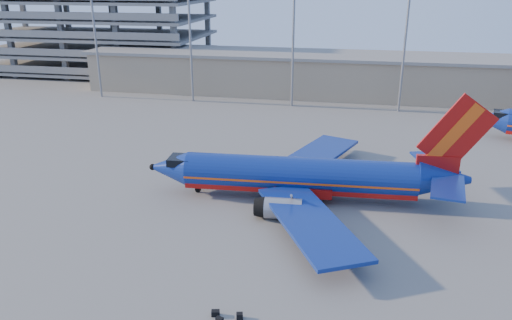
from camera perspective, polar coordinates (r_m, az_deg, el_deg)
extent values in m
plane|color=slate|center=(53.68, 2.65, -5.78)|extent=(220.00, 220.00, 0.00)
cube|color=#9E866D|center=(107.52, 13.08, 9.23)|extent=(120.00, 15.00, 8.00)
cube|color=slate|center=(106.84, 13.26, 11.44)|extent=(122.00, 16.00, 0.60)
cube|color=slate|center=(141.87, -18.04, 10.10)|extent=(60.00, 30.00, 0.70)
cube|color=slate|center=(141.27, -18.23, 11.77)|extent=(60.00, 30.00, 0.70)
cube|color=slate|center=(140.78, -18.42, 13.46)|extent=(60.00, 30.00, 0.70)
cube|color=slate|center=(140.43, -18.61, 15.15)|extent=(60.00, 30.00, 0.70)
cube|color=slate|center=(140.19, -18.81, 16.85)|extent=(60.00, 30.00, 0.70)
cube|color=slate|center=(152.06, -16.02, 14.54)|extent=(1.20, 1.20, 21.00)
cylinder|color=gray|center=(107.76, -18.00, 14.20)|extent=(0.44, 0.44, 28.00)
cylinder|color=gray|center=(99.59, -7.57, 14.56)|extent=(0.44, 0.44, 28.00)
cylinder|color=gray|center=(94.99, 4.30, 14.40)|extent=(0.44, 0.44, 28.00)
cylinder|color=gray|center=(94.50, 16.76, 13.61)|extent=(0.44, 0.44, 28.00)
cylinder|color=navy|center=(55.61, 4.95, -1.67)|extent=(25.59, 5.55, 3.91)
cube|color=#AE110E|center=(55.99, 4.92, -2.62)|extent=(25.54, 4.82, 1.38)
cube|color=#F05314|center=(55.71, 4.94, -1.92)|extent=(25.59, 5.60, 0.23)
cone|color=navy|center=(58.19, -9.88, -0.89)|extent=(4.69, 4.19, 3.91)
cube|color=black|center=(57.44, -8.63, -0.03)|extent=(2.71, 2.91, 0.85)
cone|color=navy|center=(56.94, 20.67, -2.02)|extent=(5.74, 4.26, 3.91)
cube|color=#AE110E|center=(56.26, 20.01, -0.64)|extent=(4.47, 0.87, 2.33)
cube|color=#AE110E|center=(55.48, 21.96, 2.87)|extent=(7.77, 0.84, 8.44)
cube|color=#F05314|center=(55.43, 21.75, 2.88)|extent=(5.18, 0.78, 6.62)
cube|color=navy|center=(59.94, 19.67, -0.20)|extent=(4.89, 7.38, 0.23)
cube|color=navy|center=(53.39, 21.08, -2.87)|extent=(4.12, 7.16, 0.23)
cube|color=navy|center=(64.61, 6.81, 0.53)|extent=(10.65, 17.22, 0.37)
cube|color=navy|center=(47.47, 6.18, -6.98)|extent=(12.31, 16.98, 0.37)
cube|color=#AE110E|center=(56.13, 5.44, -3.05)|extent=(6.60, 4.53, 1.06)
cylinder|color=gray|center=(61.39, 4.02, -1.14)|extent=(3.94, 2.46, 2.22)
cylinder|color=gray|center=(51.31, 3.11, -5.57)|extent=(3.94, 2.46, 2.22)
cylinder|color=gray|center=(58.16, -6.66, -3.15)|extent=(0.27, 0.27, 1.16)
cylinder|color=black|center=(58.25, -6.65, -3.37)|extent=(0.69, 0.31, 0.68)
cylinder|color=black|center=(59.03, 6.57, -2.93)|extent=(0.92, 0.64, 0.89)
cylinder|color=black|center=(54.00, 6.39, -5.20)|extent=(0.92, 0.64, 0.89)
cone|color=navy|center=(85.44, 25.33, 4.23)|extent=(5.12, 4.73, 3.86)
cube|color=black|center=(85.26, 26.34, 4.73)|extent=(3.04, 3.20, 0.83)
cube|color=black|center=(37.81, -4.19, -17.82)|extent=(0.60, 0.48, 0.48)
cube|color=black|center=(38.54, -4.65, -17.04)|extent=(0.69, 0.54, 0.43)
cube|color=black|center=(38.16, -1.89, -17.38)|extent=(0.56, 0.51, 0.46)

